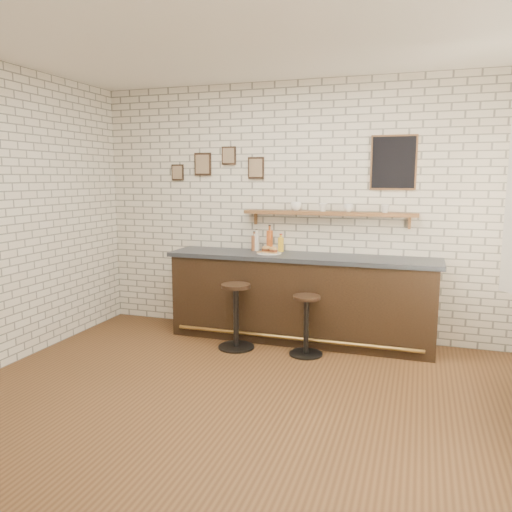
# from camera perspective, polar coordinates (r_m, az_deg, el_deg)

# --- Properties ---
(ground) EXTENTS (5.00, 5.00, 0.00)m
(ground) POSITION_cam_1_polar(r_m,az_deg,el_deg) (4.48, -1.95, -15.96)
(ground) COLOR brown
(ground) RESTS_ON ground
(bar_counter) EXTENTS (3.10, 0.65, 1.01)m
(bar_counter) POSITION_cam_1_polar(r_m,az_deg,el_deg) (5.82, 5.06, -4.79)
(bar_counter) COLOR black
(bar_counter) RESTS_ON ground
(sandwich_plate) EXTENTS (0.28, 0.28, 0.01)m
(sandwich_plate) POSITION_cam_1_polar(r_m,az_deg,el_deg) (5.81, 1.50, 0.34)
(sandwich_plate) COLOR white
(sandwich_plate) RESTS_ON bar_counter
(ciabatta_sandwich) EXTENTS (0.23, 0.17, 0.07)m
(ciabatta_sandwich) POSITION_cam_1_polar(r_m,az_deg,el_deg) (5.80, 1.59, 0.74)
(ciabatta_sandwich) COLOR tan
(ciabatta_sandwich) RESTS_ON sandwich_plate
(potato_chips) EXTENTS (0.26, 0.19, 0.00)m
(potato_chips) POSITION_cam_1_polar(r_m,az_deg,el_deg) (5.81, 1.39, 0.42)
(potato_chips) COLOR #C99047
(potato_chips) RESTS_ON sandwich_plate
(bitters_bottle_brown) EXTENTS (0.07, 0.07, 0.23)m
(bitters_bottle_brown) POSITION_cam_1_polar(r_m,az_deg,el_deg) (6.04, -0.20, 1.53)
(bitters_bottle_brown) COLOR brown
(bitters_bottle_brown) RESTS_ON bar_counter
(bitters_bottle_white) EXTENTS (0.07, 0.07, 0.26)m
(bitters_bottle_white) POSITION_cam_1_polar(r_m,az_deg,el_deg) (6.03, 0.06, 1.63)
(bitters_bottle_white) COLOR beige
(bitters_bottle_white) RESTS_ON bar_counter
(bitters_bottle_amber) EXTENTS (0.08, 0.08, 0.32)m
(bitters_bottle_amber) POSITION_cam_1_polar(r_m,az_deg,el_deg) (5.98, 1.56, 1.79)
(bitters_bottle_amber) COLOR #9E4619
(bitters_bottle_amber) RESTS_ON bar_counter
(condiment_bottle_yellow) EXTENTS (0.07, 0.07, 0.22)m
(condiment_bottle_yellow) POSITION_cam_1_polar(r_m,az_deg,el_deg) (5.95, 2.85, 1.36)
(condiment_bottle_yellow) COLOR gold
(condiment_bottle_yellow) RESTS_ON bar_counter
(bar_stool_left) EXTENTS (0.43, 0.43, 0.73)m
(bar_stool_left) POSITION_cam_1_polar(r_m,az_deg,el_deg) (5.57, -2.30, -6.63)
(bar_stool_left) COLOR black
(bar_stool_left) RESTS_ON ground
(bar_stool_right) EXTENTS (0.37, 0.37, 0.65)m
(bar_stool_right) POSITION_cam_1_polar(r_m,az_deg,el_deg) (5.39, 5.76, -7.65)
(bar_stool_right) COLOR black
(bar_stool_right) RESTS_ON ground
(wall_shelf) EXTENTS (2.00, 0.18, 0.18)m
(wall_shelf) POSITION_cam_1_polar(r_m,az_deg,el_deg) (5.81, 8.24, 4.84)
(wall_shelf) COLOR brown
(wall_shelf) RESTS_ON ground
(shelf_cup_a) EXTENTS (0.18, 0.18, 0.10)m
(shelf_cup_a) POSITION_cam_1_polar(r_m,az_deg,el_deg) (5.88, 4.62, 5.68)
(shelf_cup_a) COLOR white
(shelf_cup_a) RESTS_ON wall_shelf
(shelf_cup_b) EXTENTS (0.14, 0.14, 0.09)m
(shelf_cup_b) POSITION_cam_1_polar(r_m,az_deg,el_deg) (5.82, 7.67, 5.53)
(shelf_cup_b) COLOR white
(shelf_cup_b) RESTS_ON wall_shelf
(shelf_cup_c) EXTENTS (0.16, 0.16, 0.09)m
(shelf_cup_c) POSITION_cam_1_polar(r_m,az_deg,el_deg) (5.77, 10.52, 5.42)
(shelf_cup_c) COLOR white
(shelf_cup_c) RESTS_ON wall_shelf
(shelf_cup_d) EXTENTS (0.11, 0.11, 0.09)m
(shelf_cup_d) POSITION_cam_1_polar(r_m,az_deg,el_deg) (5.73, 14.55, 5.25)
(shelf_cup_d) COLOR white
(shelf_cup_d) RESTS_ON wall_shelf
(back_wall_decor) EXTENTS (2.96, 0.02, 0.56)m
(back_wall_decor) POSITION_cam_1_polar(r_m,az_deg,el_deg) (5.91, 6.82, 10.45)
(back_wall_decor) COLOR black
(back_wall_decor) RESTS_ON ground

